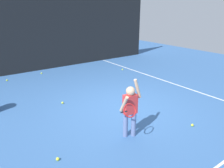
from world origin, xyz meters
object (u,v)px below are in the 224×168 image
(tennis_ball_6, at_px, (41,73))
(tennis_ball_3, at_px, (122,69))
(tennis_ball_4, at_px, (63,103))
(tennis_player, at_px, (130,108))
(tennis_ball_1, at_px, (58,159))
(tennis_ball_5, at_px, (7,80))
(tennis_ball_0, at_px, (192,125))

(tennis_ball_6, bearing_deg, tennis_ball_3, -26.10)
(tennis_ball_3, xyz_separation_m, tennis_ball_6, (-3.30, 1.62, 0.00))
(tennis_ball_4, bearing_deg, tennis_player, -78.93)
(tennis_ball_4, distance_m, tennis_ball_6, 3.55)
(tennis_ball_1, distance_m, tennis_ball_5, 5.76)
(tennis_ball_1, bearing_deg, tennis_ball_6, 73.84)
(tennis_ball_5, bearing_deg, tennis_player, -76.63)
(tennis_player, xyz_separation_m, tennis_ball_3, (3.34, 4.46, -0.69))
(tennis_player, height_order, tennis_ball_1, tennis_player)
(tennis_ball_5, bearing_deg, tennis_ball_0, -65.45)
(tennis_ball_1, distance_m, tennis_ball_6, 6.16)
(tennis_ball_0, relative_size, tennis_ball_5, 1.00)
(tennis_ball_1, bearing_deg, tennis_ball_5, 87.40)
(tennis_ball_3, distance_m, tennis_ball_6, 3.67)
(tennis_ball_3, height_order, tennis_ball_5, same)
(tennis_ball_4, bearing_deg, tennis_ball_3, 26.17)
(tennis_player, bearing_deg, tennis_ball_1, -178.10)
(tennis_ball_1, distance_m, tennis_ball_4, 2.68)
(tennis_player, xyz_separation_m, tennis_ball_5, (-1.41, 5.92, -0.69))
(tennis_player, bearing_deg, tennis_ball_4, 108.58)
(tennis_player, distance_m, tennis_ball_5, 6.13)
(tennis_ball_1, height_order, tennis_ball_3, same)
(tennis_ball_1, xyz_separation_m, tennis_ball_6, (1.71, 5.92, 0.00))
(tennis_ball_5, distance_m, tennis_ball_6, 1.46)
(tennis_ball_0, distance_m, tennis_ball_6, 6.83)
(tennis_ball_3, xyz_separation_m, tennis_ball_4, (-3.85, -1.89, 0.00))
(tennis_ball_3, height_order, tennis_ball_4, same)
(tennis_player, xyz_separation_m, tennis_ball_1, (-1.67, 0.16, -0.69))
(tennis_player, distance_m, tennis_ball_3, 5.62)
(tennis_ball_0, xyz_separation_m, tennis_ball_4, (-2.07, 3.15, 0.00))
(tennis_player, height_order, tennis_ball_4, tennis_player)
(tennis_player, bearing_deg, tennis_ball_5, 110.88)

